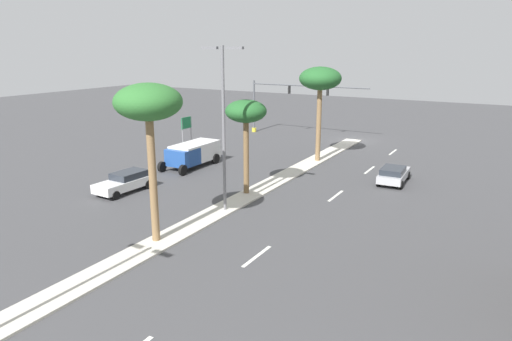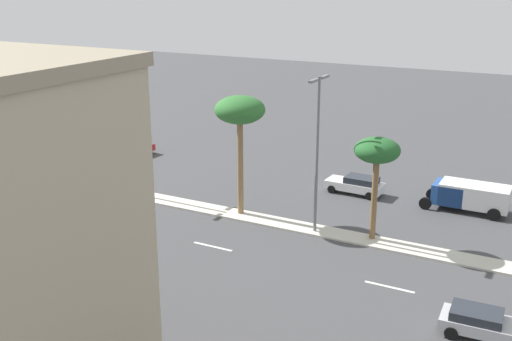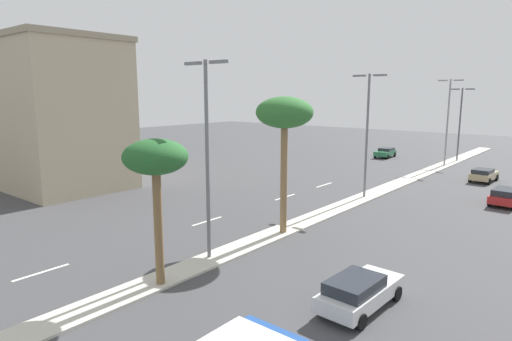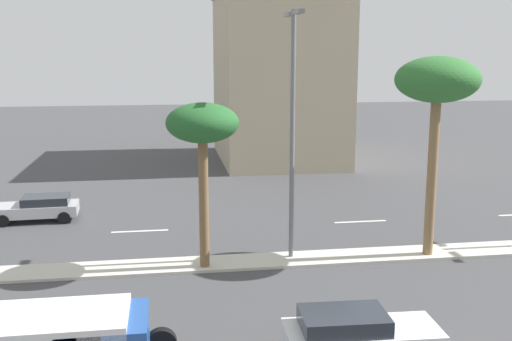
{
  "view_description": "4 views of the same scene",
  "coord_description": "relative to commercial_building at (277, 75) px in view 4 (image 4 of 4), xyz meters",
  "views": [
    {
      "loc": [
        -16.19,
        50.81,
        10.38
      ],
      "look_at": [
        -2.45,
        26.82,
        2.98
      ],
      "focal_mm": 32.61,
      "sensor_mm": 36.0,
      "label": 1
    },
    {
      "loc": [
        -35.82,
        12.65,
        16.32
      ],
      "look_at": [
        -0.64,
        31.27,
        3.82
      ],
      "focal_mm": 43.37,
      "sensor_mm": 36.0,
      "label": 2
    },
    {
      "loc": [
        15.78,
        11.62,
        8.77
      ],
      "look_at": [
        -3.9,
        35.39,
        3.28
      ],
      "focal_mm": 30.35,
      "sensor_mm": 36.0,
      "label": 3
    },
    {
      "loc": [
        23.93,
        21.84,
        8.75
      ],
      "look_at": [
        -2.3,
        25.83,
        3.53
      ],
      "focal_mm": 42.15,
      "sensor_mm": 36.0,
      "label": 4
    }
  ],
  "objects": [
    {
      "name": "street_lamp_outboard",
      "position": [
        24.57,
        -3.96,
        -0.78
      ],
      "size": [
        2.9,
        0.24,
        10.33
      ],
      "color": "slate",
      "rests_on": "median_curb"
    },
    {
      "name": "commercial_building",
      "position": [
        0.0,
        0.0,
        0.0
      ],
      "size": [
        13.65,
        9.61,
        13.81
      ],
      "color": "tan",
      "rests_on": "ground"
    },
    {
      "name": "sedan_silver_left",
      "position": [
        16.69,
        -15.91,
        -6.19
      ],
      "size": [
        2.1,
        4.37,
        1.33
      ],
      "color": "#B2B2B7",
      "rests_on": "ground"
    },
    {
      "name": "palm_tree_rear",
      "position": [
        25.14,
        2.02,
        0.54
      ],
      "size": [
        3.5,
        3.5,
        8.5
      ],
      "color": "olive",
      "rests_on": "median_curb"
    },
    {
      "name": "ground_plane",
      "position": [
        24.83,
        3.65,
        -6.92
      ],
      "size": [
        160.0,
        160.0,
        0.0
      ],
      "primitive_type": "plane",
      "color": "#424244"
    },
    {
      "name": "sedan_white_front",
      "position": [
        33.28,
        -3.85,
        -6.15
      ],
      "size": [
        2.09,
        4.55,
        1.44
      ],
      "color": "silver",
      "rests_on": "ground"
    },
    {
      "name": "lane_stripe_leading",
      "position": [
        19.44,
        0.86,
        -6.91
      ],
      "size": [
        0.2,
        2.8,
        0.01
      ],
      "primitive_type": "cube",
      "color": "silver",
      "rests_on": "ground"
    },
    {
      "name": "lane_stripe_front",
      "position": [
        19.44,
        -10.57,
        -6.91
      ],
      "size": [
        0.2,
        2.8,
        0.01
      ],
      "primitive_type": "cube",
      "color": "silver",
      "rests_on": "ground"
    },
    {
      "name": "palm_tree_far",
      "position": [
        25.21,
        -7.72,
        -1.07
      ],
      "size": [
        2.89,
        2.89,
        6.72
      ],
      "color": "brown",
      "rests_on": "median_curb"
    }
  ]
}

